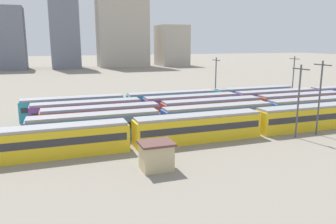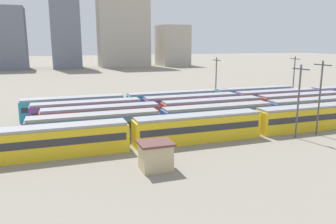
# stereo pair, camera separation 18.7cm
# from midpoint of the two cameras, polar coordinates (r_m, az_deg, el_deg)

# --- Properties ---
(ground_plane) EXTENTS (600.00, 600.00, 0.00)m
(ground_plane) POSITION_cam_midpoint_polar(r_m,az_deg,el_deg) (52.29, -12.31, -3.09)
(ground_plane) COLOR gray
(train_track_1) EXTENTS (74.70, 3.06, 3.75)m
(train_track_1) POSITION_cam_midpoint_polar(r_m,az_deg,el_deg) (57.39, 16.79, -0.04)
(train_track_1) COLOR #4C70BC
(train_track_1) RESTS_ON ground_plane
(train_track_2) EXTENTS (55.80, 3.06, 3.75)m
(train_track_2) POSITION_cam_midpoint_polar(r_m,az_deg,el_deg) (57.66, 7.48, 0.43)
(train_track_2) COLOR #BC4C38
(train_track_2) RESTS_ON ground_plane
(train_track_3) EXTENTS (74.70, 3.06, 3.75)m
(train_track_3) POSITION_cam_midpoint_polar(r_m,az_deg,el_deg) (65.88, 11.48, 1.73)
(train_track_3) COLOR #6B429E
(train_track_3) RESTS_ON ground_plane
(train_track_4) EXTENTS (55.80, 3.06, 3.75)m
(train_track_4) POSITION_cam_midpoint_polar(r_m,az_deg,el_deg) (65.63, 0.63, 1.94)
(train_track_4) COLOR teal
(train_track_4) RESTS_ON ground_plane
(catenary_pole_0) EXTENTS (0.24, 3.20, 10.79)m
(catenary_pole_0) POSITION_cam_midpoint_polar(r_m,az_deg,el_deg) (52.23, 24.61, 2.75)
(catenary_pole_0) COLOR #4C4C51
(catenary_pole_0) RESTS_ON ground_plane
(catenary_pole_1) EXTENTS (0.24, 3.20, 10.16)m
(catenary_pole_1) POSITION_cam_midpoint_polar(r_m,az_deg,el_deg) (72.16, 8.15, 5.72)
(catenary_pole_1) COLOR #4C4C51
(catenary_pole_1) RESTS_ON ground_plane
(catenary_pole_2) EXTENTS (0.24, 3.20, 10.34)m
(catenary_pole_2) POSITION_cam_midpoint_polar(r_m,az_deg,el_deg) (49.37, 21.49, 2.26)
(catenary_pole_2) COLOR #4C4C51
(catenary_pole_2) RESTS_ON ground_plane
(catenary_pole_3) EXTENTS (0.24, 3.20, 10.09)m
(catenary_pole_3) POSITION_cam_midpoint_polar(r_m,az_deg,el_deg) (83.89, 20.73, 5.90)
(catenary_pole_3) COLOR #4C4C51
(catenary_pole_3) RESTS_ON ground_plane
(signal_hut) EXTENTS (3.60, 3.00, 3.04)m
(signal_hut) POSITION_cam_midpoint_polar(r_m,az_deg,el_deg) (35.35, -2.18, -7.51)
(signal_hut) COLOR #C6B284
(signal_hut) RESTS_ON ground_plane
(distant_building_1) EXTENTS (19.43, 18.29, 30.14)m
(distant_building_1) POSITION_cam_midpoint_polar(r_m,az_deg,el_deg) (183.73, -26.49, 11.28)
(distant_building_1) COLOR slate
(distant_building_1) RESTS_ON ground_plane
(distant_building_2) EXTENTS (14.14, 19.54, 43.61)m
(distant_building_2) POSITION_cam_midpoint_polar(r_m,az_deg,el_deg) (183.05, -17.56, 14.08)
(distant_building_2) COLOR slate
(distant_building_2) RESTS_ON ground_plane
(distant_building_3) EXTENTS (27.05, 14.33, 47.21)m
(distant_building_3) POSITION_cam_midpoint_polar(r_m,az_deg,el_deg) (187.08, -7.91, 15.00)
(distant_building_3) COLOR #B2A899
(distant_building_3) RESTS_ON ground_plane
(distant_building_4) EXTENTS (15.83, 18.67, 22.72)m
(distant_building_4) POSITION_cam_midpoint_polar(r_m,az_deg,el_deg) (194.81, 0.61, 11.38)
(distant_building_4) COLOR #B2A899
(distant_building_4) RESTS_ON ground_plane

